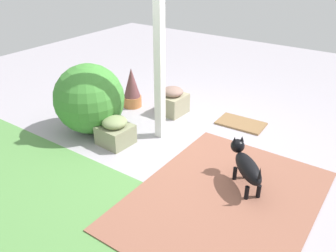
% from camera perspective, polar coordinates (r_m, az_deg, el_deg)
% --- Properties ---
extents(ground_plane, '(12.00, 12.00, 0.00)m').
position_cam_1_polar(ground_plane, '(4.84, 2.60, -3.04)').
color(ground_plane, '#A7A1AA').
extents(brick_path, '(1.80, 2.40, 0.02)m').
position_cam_1_polar(brick_path, '(3.91, 9.12, -11.71)').
color(brick_path, '#905946').
rests_on(brick_path, ground).
extents(porch_pillar, '(0.11, 0.11, 2.44)m').
position_cam_1_polar(porch_pillar, '(4.59, -1.42, 11.86)').
color(porch_pillar, white).
rests_on(porch_pillar, ground).
extents(stone_planter_nearest, '(0.40, 0.44, 0.45)m').
position_cam_1_polar(stone_planter_nearest, '(5.64, 0.77, 4.10)').
color(stone_planter_nearest, tan).
rests_on(stone_planter_nearest, ground).
extents(stone_planter_mid, '(0.45, 0.43, 0.41)m').
position_cam_1_polar(stone_planter_mid, '(4.83, -8.61, -0.84)').
color(stone_planter_mid, gray).
rests_on(stone_planter_mid, ground).
extents(round_shrub, '(1.01, 1.01, 1.01)m').
position_cam_1_polar(round_shrub, '(5.11, -12.74, 4.36)').
color(round_shrub, '#3F8534').
rests_on(round_shrub, ground).
extents(terracotta_pot_spiky, '(0.31, 0.31, 0.67)m').
position_cam_1_polar(terracotta_pot_spiky, '(5.88, -5.93, 6.13)').
color(terracotta_pot_spiky, '#BE713F').
rests_on(terracotta_pot_spiky, ground).
extents(dog, '(0.60, 0.59, 0.49)m').
position_cam_1_polar(dog, '(3.99, 12.67, -6.29)').
color(dog, black).
rests_on(dog, ground).
extents(doormat, '(0.72, 0.45, 0.03)m').
position_cam_1_polar(doormat, '(5.47, 11.83, 0.42)').
color(doormat, olive).
rests_on(doormat, ground).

